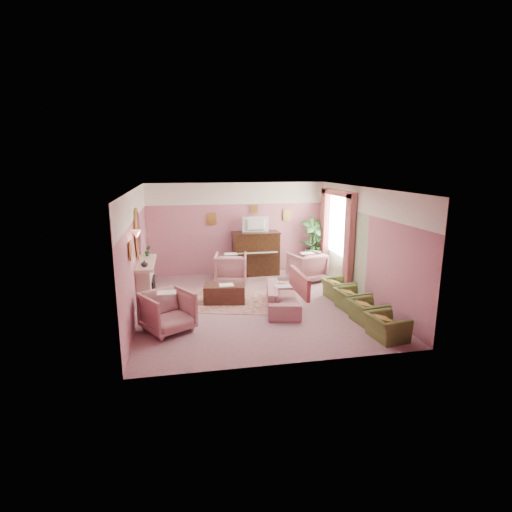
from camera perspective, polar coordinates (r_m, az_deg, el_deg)
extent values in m
cube|color=gray|center=(9.81, 0.04, -6.94)|extent=(5.50, 6.00, 0.01)
cube|color=white|center=(9.24, 0.04, 9.61)|extent=(5.50, 6.00, 0.01)
cube|color=#905E79|center=(12.34, -2.62, 3.94)|extent=(5.50, 0.02, 2.80)
cube|color=#905E79|center=(6.60, 5.03, -4.26)|extent=(5.50, 0.02, 2.80)
cube|color=#905E79|center=(9.31, -16.81, 0.37)|extent=(0.02, 6.00, 2.80)
cube|color=#905E79|center=(10.30, 15.24, 1.65)|extent=(0.02, 6.00, 2.80)
cube|color=white|center=(12.20, -2.67, 8.92)|extent=(5.50, 0.01, 0.65)
cube|color=#9FAE8B|center=(11.51, 12.26, 1.34)|extent=(0.01, 3.00, 2.15)
cube|color=beige|center=(9.70, -15.42, -4.24)|extent=(0.30, 1.40, 1.10)
cube|color=black|center=(9.74, -14.78, -5.06)|extent=(0.18, 0.72, 0.68)
cube|color=#E7520D|center=(9.79, -14.49, -6.05)|extent=(0.06, 0.54, 0.10)
cube|color=beige|center=(9.55, -15.45, -0.96)|extent=(0.40, 1.55, 0.07)
cube|color=beige|center=(9.86, -14.07, -7.18)|extent=(0.55, 1.50, 0.02)
ellipsoid|color=#B5933E|center=(9.43, -16.55, 3.01)|extent=(0.04, 0.72, 1.20)
ellipsoid|color=silver|center=(9.43, -16.40, 3.02)|extent=(0.01, 0.60, 1.06)
cone|color=#FF9270|center=(8.36, -16.73, 3.02)|extent=(0.20, 0.20, 0.16)
cube|color=black|center=(12.25, -0.05, 0.31)|extent=(1.40, 0.60, 1.30)
cube|color=black|center=(11.90, 0.26, 0.27)|extent=(1.30, 0.12, 0.06)
cube|color=silver|center=(11.89, 0.26, 0.46)|extent=(1.20, 0.08, 0.02)
cube|color=black|center=(12.12, -0.05, 3.36)|extent=(1.45, 0.65, 0.04)
imported|color=black|center=(12.03, -0.01, 4.68)|extent=(0.80, 0.12, 0.48)
cube|color=#B5933E|center=(12.16, -6.36, 5.26)|extent=(0.30, 0.03, 0.38)
cube|color=#B5933E|center=(12.56, 4.43, 5.83)|extent=(0.26, 0.03, 0.34)
cube|color=#B5933E|center=(12.30, -0.30, 6.74)|extent=(0.22, 0.03, 0.26)
cube|color=#B5933E|center=(8.08, -17.48, 0.75)|extent=(0.03, 0.28, 0.36)
cube|color=silver|center=(11.62, 11.77, 4.60)|extent=(0.03, 1.40, 1.80)
cube|color=#8E4447|center=(10.82, 13.14, 1.77)|extent=(0.16, 0.34, 2.60)
cube|color=#8E4447|center=(12.50, 9.74, 3.42)|extent=(0.16, 0.34, 2.60)
cube|color=#8E4447|center=(11.50, 11.60, 8.84)|extent=(0.16, 2.20, 0.16)
imported|color=#234F24|center=(10.05, -15.23, 0.73)|extent=(0.16, 0.16, 0.28)
imported|color=white|center=(9.04, -15.66, -1.04)|extent=(0.16, 0.16, 0.16)
cube|color=#99685D|center=(10.06, -3.50, -6.42)|extent=(2.88, 2.38, 0.01)
cube|color=#391E15|center=(9.90, -4.52, -5.42)|extent=(1.07, 0.65, 0.45)
cube|color=white|center=(9.84, -4.26, -4.13)|extent=(0.35, 0.28, 0.01)
imported|color=#AC797C|center=(9.50, 3.86, -5.23)|extent=(0.62, 1.87, 0.76)
cube|color=#8E4447|center=(9.54, 6.21, -3.81)|extent=(0.09, 1.42, 0.52)
imported|color=#AC797C|center=(11.56, -3.61, -1.44)|extent=(0.89, 0.89, 0.93)
imported|color=#AC797C|center=(11.73, 7.28, -1.32)|extent=(0.89, 0.89, 0.93)
imported|color=#AC797C|center=(8.38, -12.53, -7.47)|extent=(0.89, 0.89, 0.93)
imported|color=#55662F|center=(8.29, 18.19, -9.08)|extent=(0.53, 0.75, 0.65)
imported|color=#55662F|center=(8.96, 15.66, -7.22)|extent=(0.53, 0.75, 0.65)
imported|color=#55662F|center=(9.66, 13.50, -5.60)|extent=(0.53, 0.75, 0.65)
imported|color=#55662F|center=(10.37, 11.65, -4.20)|extent=(0.53, 0.75, 0.65)
cylinder|color=white|center=(12.74, 8.13, -0.70)|extent=(0.52, 0.52, 0.70)
imported|color=#234F24|center=(12.63, 8.21, 1.59)|extent=(0.30, 0.30, 0.34)
imported|color=#234F24|center=(12.58, 8.87, 1.38)|extent=(0.16, 0.16, 0.28)
cylinder|color=brown|center=(12.71, 7.96, -1.57)|extent=(0.34, 0.34, 0.34)
imported|color=#234F24|center=(12.51, 8.08, 2.37)|extent=(0.76, 0.76, 1.44)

